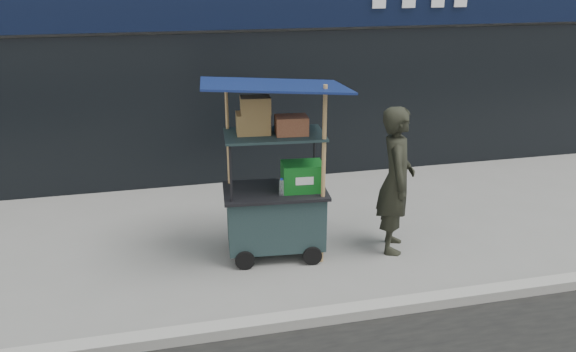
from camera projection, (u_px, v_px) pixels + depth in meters
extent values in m
plane|color=slate|center=(302.00, 312.00, 5.78)|extent=(80.00, 80.00, 0.00)
cube|color=#999891|center=(307.00, 318.00, 5.57)|extent=(80.00, 0.18, 0.12)
cube|color=black|center=(241.00, 110.00, 8.91)|extent=(15.68, 0.04, 2.40)
cube|color=#1B2E2E|center=(275.00, 218.00, 6.81)|extent=(1.20, 0.77, 0.67)
cylinder|color=black|center=(245.00, 261.00, 6.56)|extent=(0.23, 0.07, 0.23)
cylinder|color=black|center=(312.00, 256.00, 6.66)|extent=(0.23, 0.07, 0.23)
cube|color=black|center=(275.00, 191.00, 6.68)|extent=(1.28, 0.85, 0.04)
cylinder|color=black|center=(231.00, 175.00, 6.23)|extent=(0.03, 0.03, 0.72)
cylinder|color=black|center=(323.00, 170.00, 6.37)|extent=(0.03, 0.03, 0.72)
cylinder|color=black|center=(229.00, 158.00, 6.76)|extent=(0.03, 0.03, 0.72)
cylinder|color=black|center=(314.00, 155.00, 6.90)|extent=(0.03, 0.03, 0.72)
cube|color=#1B2E2E|center=(274.00, 135.00, 6.44)|extent=(1.20, 0.77, 0.03)
cylinder|color=#9C7346|center=(323.00, 178.00, 6.40)|extent=(0.05, 0.05, 2.15)
cylinder|color=#9C7346|center=(229.00, 169.00, 6.81)|extent=(0.04, 0.04, 2.05)
cube|color=#0B123F|center=(274.00, 85.00, 6.24)|extent=(1.71, 1.29, 0.19)
cube|color=#0E5D1C|center=(302.00, 176.00, 6.62)|extent=(0.51, 0.38, 0.33)
cylinder|color=silver|center=(282.00, 188.00, 6.47)|extent=(0.07, 0.07, 0.19)
cylinder|color=#1A36C4|center=(282.00, 179.00, 6.44)|extent=(0.03, 0.03, 0.02)
cube|color=olive|center=(253.00, 123.00, 6.41)|extent=(0.41, 0.32, 0.24)
cube|color=#936040|center=(291.00, 125.00, 6.38)|extent=(0.39, 0.30, 0.21)
cube|color=olive|center=(255.00, 105.00, 6.32)|extent=(0.36, 0.28, 0.19)
imported|color=black|center=(396.00, 180.00, 6.79)|extent=(0.64, 0.78, 1.83)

